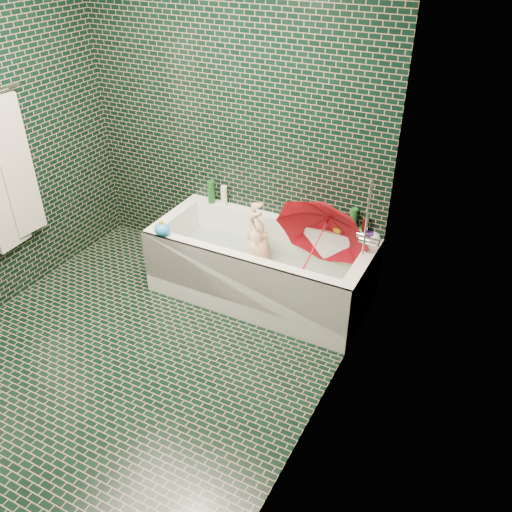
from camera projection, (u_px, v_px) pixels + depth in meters
The scene contains 19 objects.
floor at pixel (139, 353), 3.83m from camera, with size 2.80×2.80×0.00m, color black.
wall_back at pixel (232, 123), 4.20m from camera, with size 2.80×2.80×0.00m, color black.
wall_right at pixel (322, 247), 2.65m from camera, with size 2.80×2.80×0.00m, color black.
bathtub at pixel (260, 273), 4.30m from camera, with size 1.70×0.75×0.55m.
bath_mat at pixel (261, 278), 4.34m from camera, with size 1.35×0.47×0.01m, color green.
water at pixel (261, 263), 4.26m from camera, with size 1.48×0.53×0.00m, color silver.
towel at pixel (5, 174), 3.93m from camera, with size 0.08×0.44×1.12m.
faucet at pixel (367, 236), 3.69m from camera, with size 0.18×0.19×0.55m.
child at pixel (263, 259), 4.29m from camera, with size 0.33×0.22×0.90m, color #E3AB8D.
umbrella at pixel (315, 245), 3.95m from camera, with size 0.70×0.70×0.61m, color red.
soap_bottle_a at pixel (375, 242), 4.05m from camera, with size 0.09×0.09×0.24m, color white.
soap_bottle_b at pixel (367, 240), 4.07m from camera, with size 0.09×0.09×0.20m, color #3F1D6D.
soap_bottle_c at pixel (356, 236), 4.12m from camera, with size 0.14×0.14×0.18m, color #164D1B.
bottle_right_tall at pixel (353, 222), 4.09m from camera, with size 0.06×0.06×0.22m, color #164D1B.
bottle_right_pump at pixel (365, 227), 4.07m from camera, with size 0.05×0.05×0.17m, color silver.
bottle_left_tall at pixel (211, 192), 4.54m from camera, with size 0.06×0.06×0.20m, color #164D1B.
bottle_left_short at pixel (224, 195), 4.52m from camera, with size 0.05×0.05×0.17m, color white.
rubber_duck at pixel (339, 229), 4.13m from camera, with size 0.10×0.07×0.09m.
bath_toy at pixel (162, 229), 4.10m from camera, with size 0.14×0.12×0.12m.
Camera 1 is at (2.04, -2.16, 2.64)m, focal length 38.00 mm.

